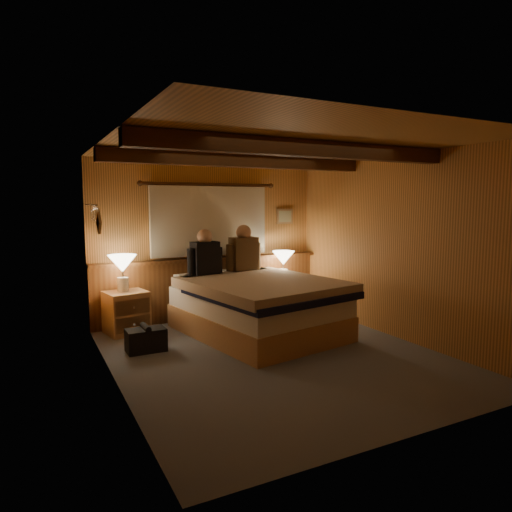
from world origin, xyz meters
TOP-DOWN VIEW (x-y plane):
  - floor at (0.00, 0.00)m, footprint 4.20×4.20m
  - ceiling at (0.00, 0.00)m, footprint 4.20×4.20m
  - wall_back at (0.00, 2.10)m, footprint 3.60×0.00m
  - wall_left at (-1.80, 0.00)m, footprint 0.00×4.20m
  - wall_right at (1.80, 0.00)m, footprint 0.00×4.20m
  - wall_front at (0.00, -2.10)m, footprint 3.60×0.00m
  - wainscot at (0.00, 2.04)m, footprint 3.60×0.23m
  - curtain_window at (0.00, 2.03)m, footprint 2.18×0.09m
  - ceiling_beams at (0.00, 0.15)m, footprint 3.60×1.65m
  - coat_rail at (-1.72, 1.58)m, footprint 0.05×0.55m
  - framed_print at (1.35, 2.08)m, footprint 0.30×0.04m
  - bed at (0.23, 0.88)m, footprint 2.02×2.46m
  - nightstand_left at (-1.35, 1.74)m, footprint 0.60×0.56m
  - nightstand_right at (1.09, 1.75)m, footprint 0.58×0.54m
  - lamp_left at (-1.37, 1.78)m, footprint 0.38×0.38m
  - lamp_right at (1.12, 1.72)m, footprint 0.35×0.35m
  - person_left at (-0.24, 1.62)m, footprint 0.55×0.27m
  - person_right at (0.43, 1.75)m, footprint 0.59×0.27m
  - duffel_bag at (-1.30, 0.85)m, footprint 0.46×0.28m

SIDE VIEW (x-z plane):
  - floor at x=0.00m, z-range 0.00..0.00m
  - duffel_bag at x=-1.30m, z-range -0.02..0.31m
  - nightstand_right at x=1.09m, z-range 0.00..0.55m
  - nightstand_left at x=-1.35m, z-range 0.00..0.58m
  - bed at x=0.23m, z-range 0.01..0.77m
  - wainscot at x=0.00m, z-range 0.02..0.96m
  - lamp_right at x=1.12m, z-range 0.65..1.11m
  - lamp_left at x=-1.37m, z-range 0.68..1.18m
  - person_left at x=-0.24m, z-range 0.68..1.36m
  - person_right at x=0.43m, z-range 0.68..1.40m
  - wall_left at x=-1.80m, z-range -0.90..3.30m
  - wall_right at x=1.80m, z-range -0.90..3.30m
  - wall_back at x=0.00m, z-range -0.60..3.00m
  - wall_front at x=0.00m, z-range -0.60..3.00m
  - curtain_window at x=0.00m, z-range 0.96..2.08m
  - framed_print at x=1.35m, z-range 1.43..1.68m
  - coat_rail at x=-1.72m, z-range 1.55..1.79m
  - ceiling_beams at x=0.00m, z-range 2.23..2.39m
  - ceiling at x=0.00m, z-range 2.40..2.40m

